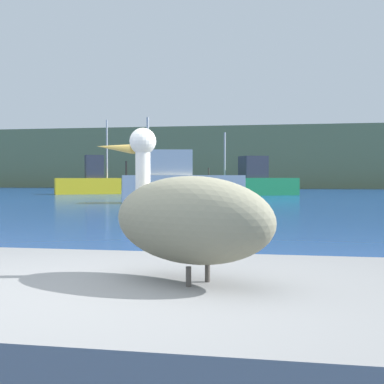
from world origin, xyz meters
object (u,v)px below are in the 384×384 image
fishing_boat_green (251,182)px  fishing_boat_white (181,183)px  pelican (189,218)px  fishing_boat_yellow (89,181)px

fishing_boat_green → fishing_boat_white: (-2.56, -11.80, 0.07)m
pelican → fishing_boat_white: fishing_boat_white is taller
fishing_boat_green → fishing_boat_white: 12.07m
fishing_boat_green → fishing_boat_yellow: (-12.05, 0.22, 0.05)m
pelican → fishing_boat_yellow: 38.28m
fishing_boat_yellow → pelican: bearing=-96.2°
fishing_boat_green → fishing_boat_white: size_ratio=1.08×
pelican → fishing_boat_yellow: bearing=-39.1°
fishing_boat_green → fishing_boat_yellow: 12.06m
pelican → fishing_boat_white: bearing=-49.2°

